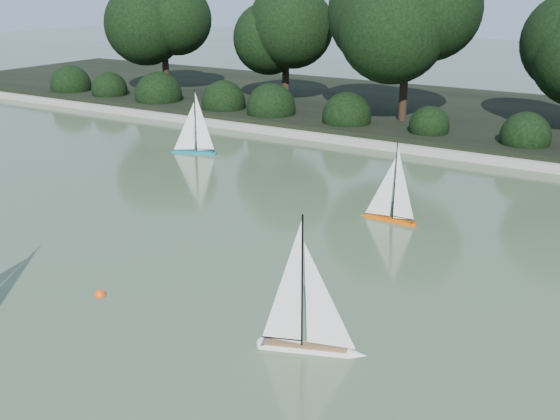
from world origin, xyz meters
name	(u,v)px	position (x,y,z in m)	size (l,w,h in m)	color
ground	(261,346)	(0.00, 0.00, 0.00)	(80.00, 80.00, 0.00)	#364C2D
pond_coping	(499,160)	(0.00, 9.00, 0.09)	(40.00, 0.35, 0.18)	gray
far_bank	(544,125)	(0.00, 13.00, 0.15)	(40.00, 8.00, 0.30)	black
shrub_hedge	(513,135)	(0.00, 9.90, 0.45)	(29.10, 1.10, 1.10)	black
sailboat_white_b	(315,329)	(0.53, 0.22, 0.25)	(1.15, 0.57, 1.61)	white
sailboat_orange	(386,207)	(-0.56, 4.47, 0.22)	(1.00, 0.17, 1.37)	#E15303
sailboat_teal	(191,143)	(-6.09, 6.34, 0.24)	(1.08, 0.56, 1.52)	#0F7785
race_buoy	(100,295)	(-2.37, -0.02, 0.00)	(0.15, 0.15, 0.15)	#F8450D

